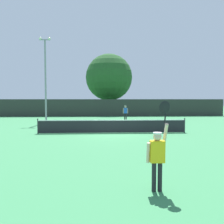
# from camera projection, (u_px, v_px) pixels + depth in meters

# --- Properties ---
(ground_plane) EXTENTS (120.00, 120.00, 0.00)m
(ground_plane) POSITION_uv_depth(u_px,v_px,m) (112.00, 133.00, 16.85)
(ground_plane) COLOR #387F4C
(tennis_net) EXTENTS (10.69, 0.08, 1.07)m
(tennis_net) POSITION_uv_depth(u_px,v_px,m) (112.00, 126.00, 16.82)
(tennis_net) COLOR #232328
(tennis_net) RESTS_ON ground
(perimeter_fence) EXTENTS (33.93, 0.12, 2.42)m
(perimeter_fence) POSITION_uv_depth(u_px,v_px,m) (106.00, 108.00, 33.05)
(perimeter_fence) COLOR #2D332D
(perimeter_fence) RESTS_ON ground
(player_serving) EXTENTS (0.67, 0.38, 2.41)m
(player_serving) POSITION_uv_depth(u_px,v_px,m) (157.00, 152.00, 6.18)
(player_serving) COLOR yellow
(player_serving) RESTS_ON ground
(player_receiving) EXTENTS (0.57, 0.25, 1.68)m
(player_receiving) POSITION_uv_depth(u_px,v_px,m) (125.00, 112.00, 26.40)
(player_receiving) COLOR blue
(player_receiving) RESTS_ON ground
(tennis_ball) EXTENTS (0.07, 0.07, 0.07)m
(tennis_ball) POSITION_uv_depth(u_px,v_px,m) (157.00, 141.00, 13.48)
(tennis_ball) COLOR #CCE033
(tennis_ball) RESTS_ON ground
(light_pole) EXTENTS (1.18, 0.28, 8.80)m
(light_pole) POSITION_uv_depth(u_px,v_px,m) (45.00, 75.00, 24.10)
(light_pole) COLOR gray
(light_pole) RESTS_ON ground
(large_tree) EXTENTS (7.68, 7.68, 9.86)m
(large_tree) POSITION_uv_depth(u_px,v_px,m) (109.00, 77.00, 38.58)
(large_tree) COLOR brown
(large_tree) RESTS_ON ground
(parked_car_near) EXTENTS (1.92, 4.20, 1.69)m
(parked_car_near) POSITION_uv_depth(u_px,v_px,m) (117.00, 109.00, 39.58)
(parked_car_near) COLOR #B7B7BC
(parked_car_near) RESTS_ON ground
(parked_car_mid) EXTENTS (2.07, 4.27, 1.69)m
(parked_car_mid) POSITION_uv_depth(u_px,v_px,m) (144.00, 109.00, 40.73)
(parked_car_mid) COLOR black
(parked_car_mid) RESTS_ON ground
(parked_car_far) EXTENTS (2.04, 4.26, 1.69)m
(parked_car_far) POSITION_uv_depth(u_px,v_px,m) (166.00, 109.00, 40.13)
(parked_car_far) COLOR #B7B7BC
(parked_car_far) RESTS_ON ground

